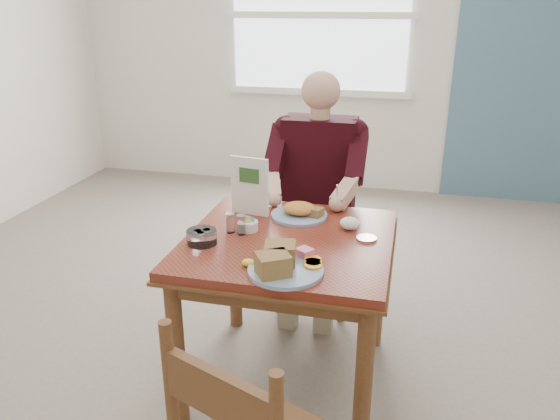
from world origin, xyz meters
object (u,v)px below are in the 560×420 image
(table, at_px, (288,261))
(chair_far, at_px, (318,226))
(diner, at_px, (317,177))
(far_plate, at_px, (300,212))
(near_plate, at_px, (282,263))

(table, xyz_separation_m, chair_far, (0.00, 0.80, -0.16))
(diner, xyz_separation_m, far_plate, (-0.00, -0.45, -0.03))
(table, height_order, near_plate, near_plate)
(diner, height_order, far_plate, diner)
(table, relative_size, chair_far, 0.97)
(table, relative_size, near_plate, 2.35)
(table, height_order, diner, diner)
(chair_far, bearing_deg, table, -90.00)
(diner, relative_size, near_plate, 3.53)
(diner, bearing_deg, chair_far, 90.01)
(table, distance_m, diner, 0.73)
(chair_far, height_order, far_plate, chair_far)
(chair_far, distance_m, near_plate, 1.16)
(chair_far, xyz_separation_m, far_plate, (-0.00, -0.54, 0.30))
(chair_far, bearing_deg, near_plate, -87.58)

